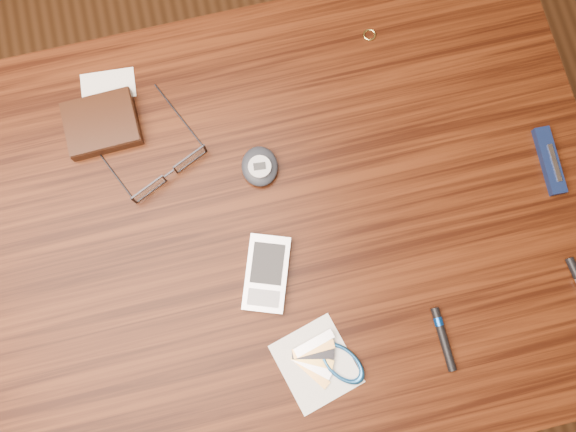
% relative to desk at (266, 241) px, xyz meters
% --- Properties ---
extents(ground, '(3.80, 3.80, 0.00)m').
position_rel_desk_xyz_m(ground, '(0.00, 0.00, -0.65)').
color(ground, '#472814').
rests_on(ground, ground).
extents(desk, '(1.00, 0.70, 0.75)m').
position_rel_desk_xyz_m(desk, '(0.00, 0.00, 0.00)').
color(desk, '#351608').
rests_on(desk, ground).
extents(wallet_and_card, '(0.11, 0.13, 0.02)m').
position_rel_desk_xyz_m(wallet_and_card, '(-0.19, 0.21, 0.11)').
color(wallet_and_card, black).
rests_on(wallet_and_card, desk).
extents(eyeglasses, '(0.17, 0.17, 0.03)m').
position_rel_desk_xyz_m(eyeglasses, '(-0.11, 0.12, 0.11)').
color(eyeglasses, black).
rests_on(eyeglasses, desk).
extents(gold_ring, '(0.02, 0.02, 0.00)m').
position_rel_desk_xyz_m(gold_ring, '(0.23, 0.26, 0.10)').
color(gold_ring, '#CDB95F').
rests_on(gold_ring, desk).
extents(pda_phone, '(0.09, 0.12, 0.02)m').
position_rel_desk_xyz_m(pda_phone, '(-0.01, -0.06, 0.11)').
color(pda_phone, '#AEAEB2').
rests_on(pda_phone, desk).
extents(pedometer, '(0.06, 0.07, 0.02)m').
position_rel_desk_xyz_m(pedometer, '(0.02, 0.09, 0.11)').
color(pedometer, '#22252C').
rests_on(pedometer, desk).
extents(notepad_keys, '(0.13, 0.13, 0.01)m').
position_rel_desk_xyz_m(notepad_keys, '(0.05, -0.20, 0.11)').
color(notepad_keys, white).
rests_on(notepad_keys, desk).
extents(pocket_knife, '(0.03, 0.10, 0.01)m').
position_rel_desk_xyz_m(pocket_knife, '(0.43, 0.00, 0.11)').
color(pocket_knife, '#0D1934').
rests_on(pocket_knife, desk).
extents(black_blue_pen, '(0.01, 0.09, 0.01)m').
position_rel_desk_xyz_m(black_blue_pen, '(0.21, -0.20, 0.11)').
color(black_blue_pen, black).
rests_on(black_blue_pen, desk).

